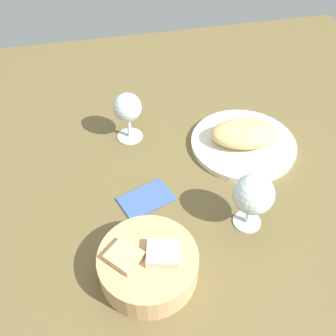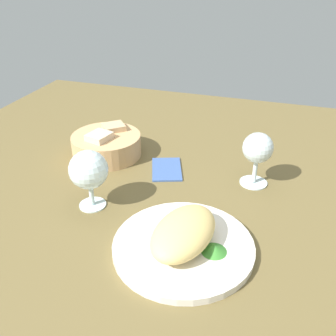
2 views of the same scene
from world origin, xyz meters
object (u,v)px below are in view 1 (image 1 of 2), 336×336
bread_basket (148,264)px  wine_glass_near (127,110)px  wine_glass_far (253,195)px  folded_napkin (146,198)px  plate (243,144)px

bread_basket → wine_glass_near: (-2.32, -37.96, 5.33)cm
wine_glass_far → folded_napkin: wine_glass_far is taller
wine_glass_near → folded_napkin: size_ratio=1.14×
bread_basket → plate: bearing=-135.0°
folded_napkin → bread_basket: bearing=61.4°
wine_glass_far → plate: bearing=-108.2°
bread_basket → wine_glass_near: size_ratio=1.41×
wine_glass_far → folded_napkin: 22.81cm
plate → wine_glass_far: size_ratio=2.00×
wine_glass_far → folded_napkin: bearing=-28.5°
plate → wine_glass_far: bearing=71.8°
plate → bread_basket: (28.63, 28.64, 2.36)cm
wine_glass_near → wine_glass_far: bearing=121.6°
plate → wine_glass_near: wine_glass_near is taller
plate → wine_glass_far: (7.17, 21.74, 7.61)cm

